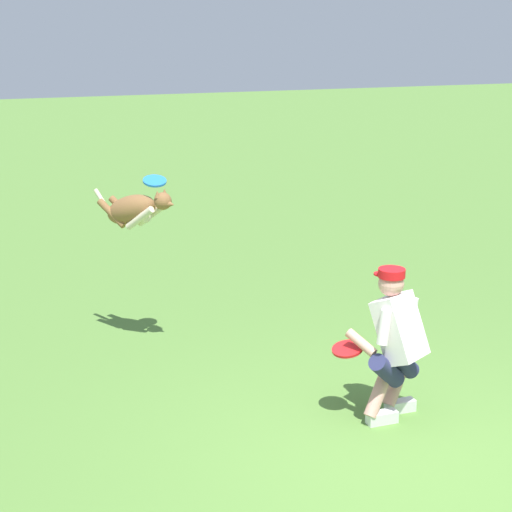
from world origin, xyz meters
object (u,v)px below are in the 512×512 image
object	(u,v)px
frisbee_held	(347,349)
person	(395,340)
frisbee_flying	(155,181)
dog	(135,210)

from	to	relation	value
frisbee_held	person	bearing A→B (deg)	157.76
person	frisbee_flying	world-z (taller)	frisbee_flying
dog	frisbee_held	bearing A→B (deg)	-6.76
person	frisbee_flying	bearing A→B (deg)	4.81
dog	person	bearing A→B (deg)	-2.13
frisbee_flying	person	bearing A→B (deg)	124.22
person	frisbee_held	xyz separation A→B (m)	(0.36, -0.15, -0.09)
dog	frisbee_held	xyz separation A→B (m)	(-1.31, 2.14, -0.81)
dog	frisbee_flying	world-z (taller)	frisbee_flying
person	frisbee_held	size ratio (longest dim) A/B	5.00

